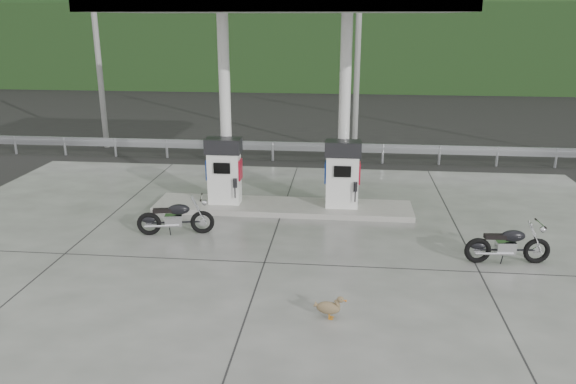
# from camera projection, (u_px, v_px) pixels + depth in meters

# --- Properties ---
(ground) EXTENTS (160.00, 160.00, 0.00)m
(ground) POSITION_uv_depth(u_px,v_px,m) (271.00, 245.00, 13.01)
(ground) COLOR black
(ground) RESTS_ON ground
(forecourt_apron) EXTENTS (18.00, 14.00, 0.02)m
(forecourt_apron) POSITION_uv_depth(u_px,v_px,m) (271.00, 245.00, 13.01)
(forecourt_apron) COLOR #62625D
(forecourt_apron) RESTS_ON ground
(pump_island) EXTENTS (7.00, 1.40, 0.15)m
(pump_island) POSITION_uv_depth(u_px,v_px,m) (283.00, 207.00, 15.35)
(pump_island) COLOR gray
(pump_island) RESTS_ON forecourt_apron
(gas_pump_left) EXTENTS (0.95, 0.55, 1.80)m
(gas_pump_left) POSITION_uv_depth(u_px,v_px,m) (224.00, 171.00, 15.22)
(gas_pump_left) COLOR white
(gas_pump_left) RESTS_ON pump_island
(gas_pump_right) EXTENTS (0.95, 0.55, 1.80)m
(gas_pump_right) POSITION_uv_depth(u_px,v_px,m) (342.00, 174.00, 14.90)
(gas_pump_right) COLOR white
(gas_pump_right) RESTS_ON pump_island
(canopy_column_left) EXTENTS (0.30, 0.30, 5.00)m
(canopy_column_left) POSITION_uv_depth(u_px,v_px,m) (225.00, 110.00, 15.12)
(canopy_column_left) COLOR white
(canopy_column_left) RESTS_ON pump_island
(canopy_column_right) EXTENTS (0.30, 0.30, 5.00)m
(canopy_column_right) POSITION_uv_depth(u_px,v_px,m) (344.00, 112.00, 14.81)
(canopy_column_right) COLOR white
(canopy_column_right) RESTS_ON pump_island
(canopy_roof) EXTENTS (8.50, 5.00, 0.40)m
(canopy_roof) POSITION_uv_depth(u_px,v_px,m) (282.00, 4.00, 13.78)
(canopy_roof) COLOR silver
(canopy_roof) RESTS_ON canopy_column_left
(guardrail) EXTENTS (26.00, 0.16, 1.42)m
(guardrail) POSITION_uv_depth(u_px,v_px,m) (300.00, 142.00, 20.39)
(guardrail) COLOR #95989D
(guardrail) RESTS_ON ground
(road) EXTENTS (60.00, 7.00, 0.01)m
(road) POSITION_uv_depth(u_px,v_px,m) (307.00, 141.00, 23.92)
(road) COLOR black
(road) RESTS_ON ground
(utility_pole_a) EXTENTS (0.22, 0.22, 8.00)m
(utility_pole_a) POSITION_uv_depth(u_px,v_px,m) (97.00, 46.00, 21.63)
(utility_pole_a) COLOR gray
(utility_pole_a) RESTS_ON ground
(utility_pole_b) EXTENTS (0.22, 0.22, 8.00)m
(utility_pole_b) POSITION_uv_depth(u_px,v_px,m) (358.00, 47.00, 20.63)
(utility_pole_b) COLOR gray
(utility_pole_b) RESTS_ON ground
(tree_band) EXTENTS (80.00, 6.00, 6.00)m
(tree_band) POSITION_uv_depth(u_px,v_px,m) (325.00, 47.00, 40.59)
(tree_band) COLOR black
(tree_band) RESTS_ON ground
(forested_hills) EXTENTS (100.00, 40.00, 140.00)m
(forested_hills) POSITION_uv_depth(u_px,v_px,m) (335.00, 59.00, 69.96)
(forested_hills) COLOR black
(forested_hills) RESTS_ON ground
(motorcycle_left) EXTENTS (1.80, 0.87, 0.82)m
(motorcycle_left) POSITION_uv_depth(u_px,v_px,m) (176.00, 218.00, 13.53)
(motorcycle_left) COLOR black
(motorcycle_left) RESTS_ON forecourt_apron
(motorcycle_right) EXTENTS (1.74, 0.67, 0.80)m
(motorcycle_right) POSITION_uv_depth(u_px,v_px,m) (508.00, 245.00, 11.94)
(motorcycle_right) COLOR black
(motorcycle_right) RESTS_ON forecourt_apron
(duck) EXTENTS (0.53, 0.20, 0.37)m
(duck) POSITION_uv_depth(u_px,v_px,m) (328.00, 308.00, 9.80)
(duck) COLOR brown
(duck) RESTS_ON forecourt_apron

